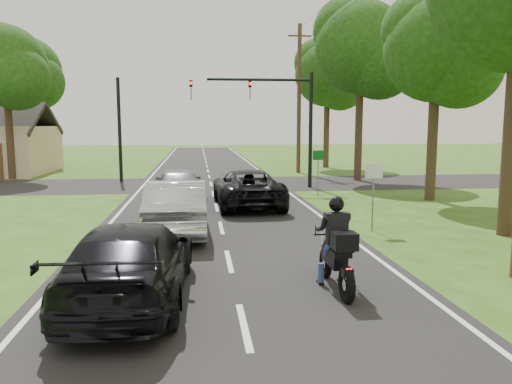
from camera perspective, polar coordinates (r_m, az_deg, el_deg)
ground at (r=12.35m, az=-3.11°, el=-7.94°), size 140.00×140.00×0.00m
road at (r=22.13m, az=-4.74°, el=-0.93°), size 8.00×100.00×0.01m
cross_road at (r=28.07m, az=-5.17°, el=0.90°), size 60.00×7.00×0.01m
motorcycle_rider at (r=10.21m, az=9.23°, el=-6.97°), size 0.64×2.24×1.94m
dark_suv at (r=20.32m, az=-0.99°, el=0.50°), size 2.69×5.55×1.52m
silver_sedan at (r=15.39m, az=-9.03°, el=-1.72°), size 1.78×4.98×1.64m
silver_suv at (r=20.96m, az=-8.82°, el=0.74°), size 2.20×4.82×1.60m
dark_car_behind at (r=9.80m, az=-14.09°, el=-7.73°), size 2.33×5.26×1.50m
traffic_signal at (r=26.19m, az=2.26°, el=9.50°), size 6.38×0.44×6.00m
signal_pole_far at (r=30.20m, az=-15.33°, el=6.84°), size 0.20×0.20×6.00m
utility_pole_far at (r=34.61m, az=4.94°, el=10.62°), size 1.60×0.28×10.00m
sign_white at (r=15.90m, az=13.30°, el=1.26°), size 0.55×0.07×2.12m
sign_green at (r=23.59m, az=7.13°, el=3.47°), size 0.55×0.07×2.12m
tree_row_c at (r=23.35m, az=20.71°, el=14.39°), size 4.80×4.65×8.76m
tree_row_d at (r=30.54m, az=12.60°, el=15.28°), size 5.76×5.58×10.45m
tree_row_e at (r=39.15m, az=8.66°, el=12.79°), size 5.28×5.12×9.61m
tree_left_near at (r=33.66m, az=-26.41°, el=12.41°), size 5.12×4.96×9.22m
tree_left_far at (r=43.76m, az=-24.48°, el=12.05°), size 5.76×5.58×10.14m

